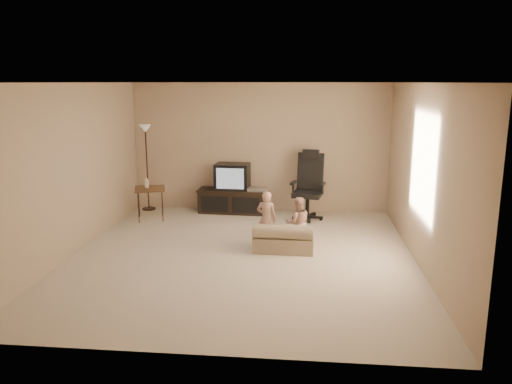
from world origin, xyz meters
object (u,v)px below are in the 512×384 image
at_px(office_chair, 308,194).
at_px(child_sofa, 283,240).
at_px(tv_stand, 233,192).
at_px(toddler_right, 298,223).
at_px(toddler_left, 267,219).
at_px(floor_lamp, 146,148).
at_px(side_table, 150,189).

distance_m(office_chair, child_sofa, 1.97).
height_order(tv_stand, toddler_right, tv_stand).
bearing_deg(toddler_left, child_sofa, 148.98).
xyz_separation_m(tv_stand, office_chair, (1.47, -0.30, 0.06)).
relative_size(floor_lamp, child_sofa, 1.84).
distance_m(floor_lamp, toddler_right, 3.77).
bearing_deg(toddler_left, side_table, -18.63).
distance_m(child_sofa, toddler_right, 0.35).
bearing_deg(side_table, toddler_left, -30.06).
distance_m(child_sofa, toddler_left, 0.45).
relative_size(office_chair, child_sofa, 1.39).
height_order(office_chair, toddler_right, office_chair).
relative_size(tv_stand, child_sofa, 1.49).
bearing_deg(toddler_left, floor_lamp, -27.16).
height_order(office_chair, floor_lamp, floor_lamp).
height_order(floor_lamp, child_sofa, floor_lamp).
xyz_separation_m(tv_stand, child_sofa, (1.09, -2.22, -0.22)).
relative_size(tv_stand, toddler_right, 1.70).
xyz_separation_m(office_chair, toddler_right, (-0.17, -1.73, -0.06)).
bearing_deg(child_sofa, side_table, 150.08).
distance_m(tv_stand, side_table, 1.60).
distance_m(side_table, floor_lamp, 1.00).
bearing_deg(tv_stand, toddler_left, -64.50).
bearing_deg(toddler_right, side_table, -38.38).
distance_m(tv_stand, child_sofa, 2.48).
height_order(office_chair, child_sofa, office_chair).
height_order(side_table, floor_lamp, floor_lamp).
relative_size(tv_stand, office_chair, 1.07).
distance_m(side_table, toddler_left, 2.63).
distance_m(office_chair, side_table, 2.95).
height_order(floor_lamp, toddler_right, floor_lamp).
xyz_separation_m(tv_stand, toddler_right, (1.30, -2.04, -0.00)).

